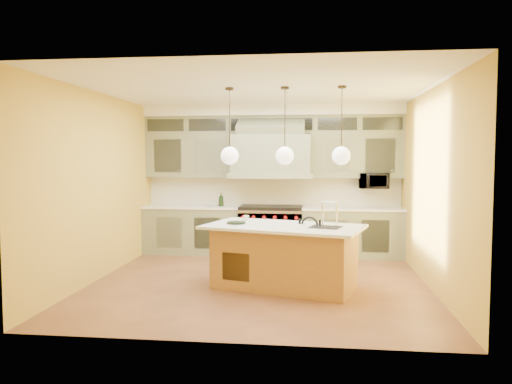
# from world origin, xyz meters

# --- Properties ---
(floor) EXTENTS (5.00, 5.00, 0.00)m
(floor) POSITION_xyz_m (0.00, 0.00, 0.00)
(floor) COLOR brown
(floor) RESTS_ON ground
(ceiling) EXTENTS (5.00, 5.00, 0.00)m
(ceiling) POSITION_xyz_m (0.00, 0.00, 2.90)
(ceiling) COLOR white
(ceiling) RESTS_ON wall_back
(wall_back) EXTENTS (5.00, 0.00, 5.00)m
(wall_back) POSITION_xyz_m (0.00, 2.50, 1.45)
(wall_back) COLOR gold
(wall_back) RESTS_ON ground
(wall_front) EXTENTS (5.00, 0.00, 5.00)m
(wall_front) POSITION_xyz_m (0.00, -2.50, 1.45)
(wall_front) COLOR gold
(wall_front) RESTS_ON ground
(wall_left) EXTENTS (0.00, 5.00, 5.00)m
(wall_left) POSITION_xyz_m (-2.50, 0.00, 1.45)
(wall_left) COLOR gold
(wall_left) RESTS_ON ground
(wall_right) EXTENTS (0.00, 5.00, 5.00)m
(wall_right) POSITION_xyz_m (2.50, 0.00, 1.45)
(wall_right) COLOR gold
(wall_right) RESTS_ON ground
(back_cabinetry) EXTENTS (5.00, 0.77, 2.90)m
(back_cabinetry) POSITION_xyz_m (0.00, 2.23, 1.43)
(back_cabinetry) COLOR gray
(back_cabinetry) RESTS_ON floor
(range) EXTENTS (1.20, 0.74, 0.96)m
(range) POSITION_xyz_m (0.00, 2.14, 0.49)
(range) COLOR silver
(range) RESTS_ON floor
(kitchen_island) EXTENTS (2.46, 1.76, 1.35)m
(kitchen_island) POSITION_xyz_m (0.40, -0.25, 0.47)
(kitchen_island) COLOR olive
(kitchen_island) RESTS_ON floor
(counter_stool) EXTENTS (0.45, 0.45, 1.04)m
(counter_stool) POSITION_xyz_m (0.72, -0.27, 0.59)
(counter_stool) COLOR black
(counter_stool) RESTS_ON floor
(microwave) EXTENTS (0.54, 0.37, 0.30)m
(microwave) POSITION_xyz_m (1.95, 2.25, 1.45)
(microwave) COLOR black
(microwave) RESTS_ON back_cabinetry
(oil_bottle_a) EXTENTS (0.11, 0.11, 0.27)m
(oil_bottle_a) POSITION_xyz_m (-0.98, 2.15, 1.07)
(oil_bottle_a) COLOR black
(oil_bottle_a) RESTS_ON back_cabinetry
(oil_bottle_b) EXTENTS (0.09, 0.09, 0.18)m
(oil_bottle_b) POSITION_xyz_m (-0.99, 2.15, 1.03)
(oil_bottle_b) COLOR black
(oil_bottle_b) RESTS_ON back_cabinetry
(fruit_bowl) EXTENTS (0.32, 0.32, 0.07)m
(fruit_bowl) POSITION_xyz_m (-1.16, 2.15, 0.97)
(fruit_bowl) COLOR beige
(fruit_bowl) RESTS_ON back_cabinetry
(cup) EXTENTS (0.10, 0.10, 0.09)m
(cup) POSITION_xyz_m (-0.21, 0.15, 0.96)
(cup) COLOR beige
(cup) RESTS_ON kitchen_island
(pendant_left) EXTENTS (0.26, 0.26, 1.11)m
(pendant_left) POSITION_xyz_m (-0.40, -0.25, 1.95)
(pendant_left) COLOR #2D2319
(pendant_left) RESTS_ON ceiling
(pendant_center) EXTENTS (0.26, 0.26, 1.11)m
(pendant_center) POSITION_xyz_m (0.40, -0.25, 1.95)
(pendant_center) COLOR #2D2319
(pendant_center) RESTS_ON ceiling
(pendant_right) EXTENTS (0.26, 0.26, 1.11)m
(pendant_right) POSITION_xyz_m (1.20, -0.25, 1.95)
(pendant_right) COLOR #2D2319
(pendant_right) RESTS_ON ceiling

